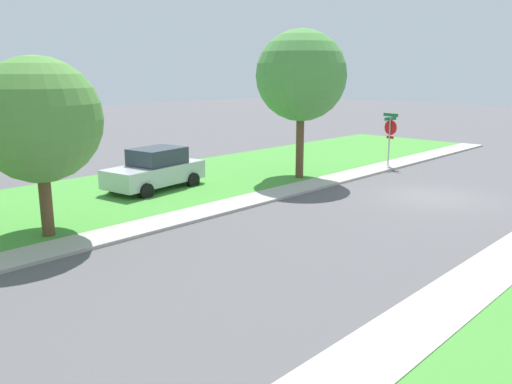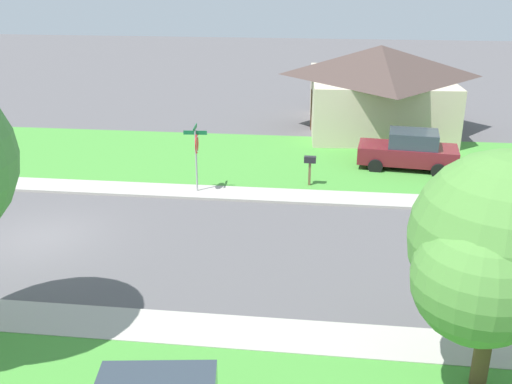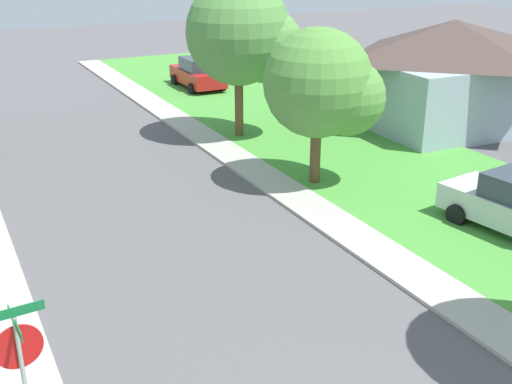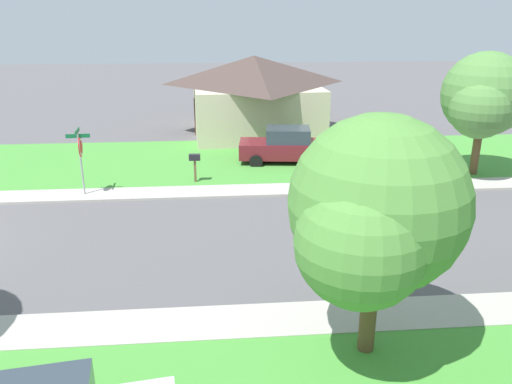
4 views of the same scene
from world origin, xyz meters
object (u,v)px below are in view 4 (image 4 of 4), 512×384
Objects in this scene: car_maroon_near_corner at (285,146)px; mailbox at (195,161)px; tree_sidewalk_near at (374,214)px; stop_sign_far_corner at (80,151)px; tree_across_right at (483,98)px; house_left_setback at (254,93)px.

mailbox is (2.81, -4.29, 0.14)m from car_maroon_near_corner.
tree_sidewalk_near reaches higher than mailbox.
car_maroon_near_corner is 3.42× the size of mailbox.
stop_sign_far_corner is 0.52× the size of tree_sidewalk_near.
car_maroon_near_corner is 0.81× the size of tree_across_right.
stop_sign_far_corner is at bearing -74.23° from mailbox.
house_left_setback is at bearing 161.04° from mailbox.
stop_sign_far_corner reaches higher than mailbox.
tree_across_right is at bearing 144.66° from tree_sidewalk_near.
house_left_setback is (-21.91, -0.58, -1.00)m from tree_sidewalk_near.
mailbox is at bearing -18.96° from house_left_setback.
car_maroon_near_corner is (-4.05, 8.71, -1.01)m from stop_sign_far_corner.
stop_sign_far_corner is 0.50× the size of tree_across_right.
tree_across_right reaches higher than stop_sign_far_corner.
tree_across_right is at bearing 89.46° from mailbox.
mailbox is (-12.17, -3.92, -2.37)m from tree_sidewalk_near.
tree_sidewalk_near is 13.00m from mailbox.
tree_sidewalk_near is 0.56× the size of house_left_setback.
house_left_setback is 7.17× the size of mailbox.
mailbox is at bearing 105.77° from stop_sign_far_corner.
car_maroon_near_corner is at bearing 114.96° from stop_sign_far_corner.
stop_sign_far_corner reaches higher than car_maroon_near_corner.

